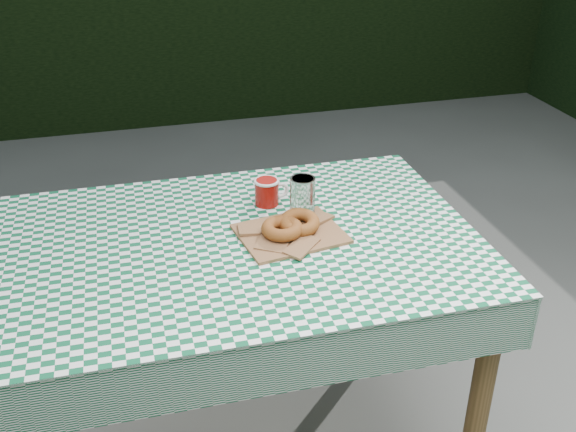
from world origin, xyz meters
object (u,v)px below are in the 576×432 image
at_px(table, 242,351).
at_px(paper_bag, 290,233).
at_px(coffee_mug, 267,192).
at_px(drinking_glass, 302,199).

distance_m(table, paper_bag, 0.41).
relative_size(paper_bag, coffee_mug, 1.95).
xyz_separation_m(table, drinking_glass, (0.20, 0.07, 0.44)).
relative_size(table, paper_bag, 4.67).
xyz_separation_m(table, coffee_mug, (0.13, 0.19, 0.42)).
bearing_deg(coffee_mug, drinking_glass, -59.05).
distance_m(paper_bag, drinking_glass, 0.11).
height_order(coffee_mug, drinking_glass, drinking_glass).
distance_m(paper_bag, coffee_mug, 0.20).
xyz_separation_m(coffee_mug, drinking_glass, (0.08, -0.12, 0.02)).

